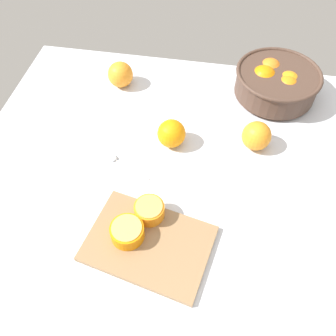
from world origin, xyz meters
The scene contains 9 objects.
ground_plane centered at (0.00, 0.00, -1.50)cm, with size 111.13×109.91×3.00cm, color silver.
fruit_bowl centered at (29.33, 41.43, 5.26)cm, with size 26.70×26.70×10.27cm.
cutting_board centered at (-0.38, -17.56, 0.69)cm, with size 28.72×19.98×1.39cm, color olive.
orange_half_0 centered at (-1.24, -10.19, 3.37)cm, with size 7.47×7.47×4.03cm.
orange_half_1 centered at (-5.16, -16.73, 3.43)cm, with size 8.03×8.03×4.15cm.
loose_orange_0 centered at (-20.94, 38.11, 4.19)cm, with size 8.38×8.38×8.38cm, color orange.
loose_orange_1 centered at (-0.26, 15.09, 4.08)cm, with size 8.15×8.15×8.15cm, color orange.
loose_orange_2 centered at (23.88, 18.24, 4.17)cm, with size 8.34×8.34×8.34cm, color orange.
spoon centered at (-12.69, 5.10, 0.43)cm, with size 13.98×7.39×1.00cm.
Camera 1 is at (10.60, -51.74, 77.64)cm, focal length 37.36 mm.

